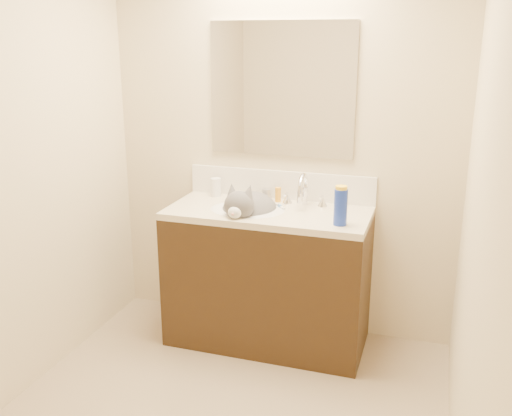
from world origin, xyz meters
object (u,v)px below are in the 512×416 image
Objects in this scene: vanity_cabinet at (268,280)px; spray_can at (341,207)px; amber_bottle at (278,195)px; silver_jar at (266,194)px; basin at (248,221)px; faucet at (303,193)px; pill_bottle at (216,187)px; cat at (248,211)px.

vanity_cabinet is 0.73m from spray_can.
silver_jar is at bearing 161.58° from amber_bottle.
faucet is at bearing 29.12° from basin.
faucet is 2.39× the size of pill_bottle.
amber_bottle is (0.13, 0.22, 0.12)m from basin.
silver_jar is at bearing 145.52° from spray_can.
vanity_cabinet is at bearing -92.09° from amber_bottle.
vanity_cabinet is 2.67× the size of basin.
cat is 0.24m from silver_jar.
pill_bottle is 1.77× the size of silver_jar.
silver_jar is (0.04, 0.24, 0.05)m from cat.
amber_bottle is 0.56m from spray_can.
amber_bottle is at bearing -0.61° from pill_bottle.
cat is at bearing -152.60° from faucet.
faucet is (0.18, 0.14, 0.54)m from vanity_cabinet.
pill_bottle is 0.93m from spray_can.
silver_jar reaches higher than basin.
silver_jar is (-0.08, 0.22, 0.48)m from vanity_cabinet.
vanity_cabinet is 0.54m from silver_jar.
faucet is 0.40m from spray_can.
pill_bottle is 1.29× the size of amber_bottle.
spray_can reaches higher than basin.
basin is 2.25× the size of spray_can.
basin is 6.77× the size of silver_jar.
cat is at bearing -171.13° from vanity_cabinet.
vanity_cabinet is at bearing -69.77° from silver_jar.
pill_bottle is 0.59× the size of spray_can.
basin reaches higher than vanity_cabinet.
cat is (-0.30, -0.16, -0.10)m from faucet.
vanity_cabinet is at bearing -25.21° from pill_bottle.
silver_jar is at bearing 81.65° from cat.
cat is (-0.12, -0.02, 0.44)m from vanity_cabinet.
faucet is 0.59m from pill_bottle.
spray_can is at bearing -34.48° from silver_jar.
faucet reaches higher than amber_bottle.
vanity_cabinet is 0.45m from cat.
cat is 0.60m from spray_can.
spray_can is at bearing -37.08° from amber_bottle.
amber_bottle reaches higher than basin.
vanity_cabinet is 5.99× the size of spray_can.
pill_bottle is at bearing -175.74° from silver_jar.
basin is 0.27m from silver_jar.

